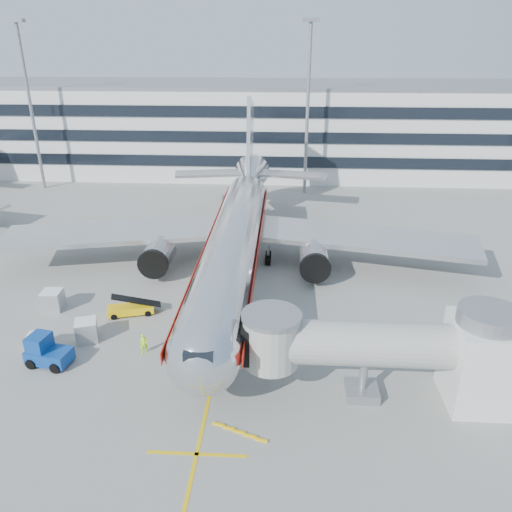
# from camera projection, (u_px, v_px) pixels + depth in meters

# --- Properties ---
(ground) EXTENTS (180.00, 180.00, 0.00)m
(ground) POSITION_uv_depth(u_px,v_px,m) (224.00, 329.00, 42.43)
(ground) COLOR gray
(ground) RESTS_ON ground
(lead_in_line) EXTENTS (0.25, 70.00, 0.01)m
(lead_in_line) POSITION_uv_depth(u_px,v_px,m) (236.00, 278.00, 51.58)
(lead_in_line) COLOR #E1B30B
(lead_in_line) RESTS_ON ground
(stop_bar) EXTENTS (6.00, 0.25, 0.01)m
(stop_bar) POSITION_uv_depth(u_px,v_px,m) (197.00, 454.00, 29.61)
(stop_bar) COLOR #E1B30B
(stop_bar) RESTS_ON ground
(main_jet) EXTENTS (50.95, 48.70, 16.06)m
(main_jet) POSITION_uv_depth(u_px,v_px,m) (237.00, 233.00, 51.47)
(main_jet) COLOR silver
(main_jet) RESTS_ON ground
(jet_bridge) EXTENTS (17.80, 4.50, 7.00)m
(jet_bridge) POSITION_uv_depth(u_px,v_px,m) (392.00, 349.00, 32.89)
(jet_bridge) COLOR silver
(jet_bridge) RESTS_ON ground
(terminal) EXTENTS (150.00, 24.25, 15.60)m
(terminal) POSITION_uv_depth(u_px,v_px,m) (260.00, 127.00, 92.37)
(terminal) COLOR silver
(terminal) RESTS_ON ground
(light_mast_west) EXTENTS (2.40, 1.20, 25.45)m
(light_mast_west) POSITION_uv_depth(u_px,v_px,m) (29.00, 94.00, 76.86)
(light_mast_west) COLOR gray
(light_mast_west) RESTS_ON ground
(light_mast_centre) EXTENTS (2.40, 1.20, 25.45)m
(light_mast_centre) POSITION_uv_depth(u_px,v_px,m) (308.00, 96.00, 74.51)
(light_mast_centre) COLOR gray
(light_mast_centre) RESTS_ON ground
(belt_loader) EXTENTS (4.33, 2.48, 2.02)m
(belt_loader) POSITION_uv_depth(u_px,v_px,m) (131.00, 308.00, 44.49)
(belt_loader) COLOR yellow
(belt_loader) RESTS_ON ground
(baggage_tug) EXTENTS (3.50, 2.57, 2.41)m
(baggage_tug) POSITION_uv_depth(u_px,v_px,m) (46.00, 352.00, 37.50)
(baggage_tug) COLOR navy
(baggage_tug) RESTS_ON ground
(cargo_container_left) EXTENTS (1.57, 1.57, 1.45)m
(cargo_container_left) POSITION_uv_depth(u_px,v_px,m) (37.00, 343.00, 39.21)
(cargo_container_left) COLOR #B2B5BA
(cargo_container_left) RESTS_ON ground
(cargo_container_right) EXTENTS (1.82, 1.82, 1.83)m
(cargo_container_right) POSITION_uv_depth(u_px,v_px,m) (53.00, 300.00, 45.19)
(cargo_container_right) COLOR #B2B5BA
(cargo_container_right) RESTS_ON ground
(cargo_container_front) EXTENTS (2.14, 2.14, 1.78)m
(cargo_container_front) POSITION_uv_depth(u_px,v_px,m) (86.00, 331.00, 40.51)
(cargo_container_front) COLOR #B2B5BA
(cargo_container_front) RESTS_ON ground
(ramp_worker) EXTENTS (0.70, 0.57, 1.67)m
(ramp_worker) POSITION_uv_depth(u_px,v_px,m) (144.00, 344.00, 38.88)
(ramp_worker) COLOR #BFFF1A
(ramp_worker) RESTS_ON ground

